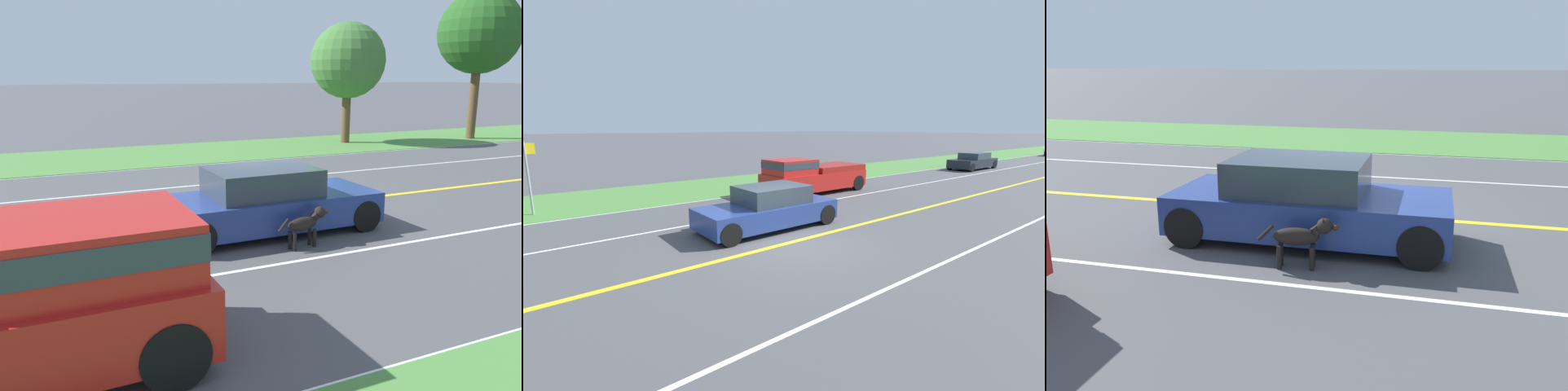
{
  "view_description": "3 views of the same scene",
  "coord_description": "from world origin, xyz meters",
  "views": [
    {
      "loc": [
        11.08,
        -4.84,
        3.26
      ],
      "look_at": [
        1.99,
        -0.67,
        0.9
      ],
      "focal_mm": 35.0,
      "sensor_mm": 36.0,
      "label": 1
    },
    {
      "loc": [
        -7.46,
        6.06,
        3.27
      ],
      "look_at": [
        1.38,
        -0.8,
        1.07
      ],
      "focal_mm": 24.0,
      "sensor_mm": 36.0,
      "label": 2
    },
    {
      "loc": [
        9.59,
        1.67,
        2.93
      ],
      "look_at": [
        1.58,
        -0.36,
        0.75
      ],
      "focal_mm": 35.0,
      "sensor_mm": 36.0,
      "label": 3
    }
  ],
  "objects": [
    {
      "name": "roadside_tree_left_far",
      "position": [
        -8.76,
        16.47,
        5.38
      ],
      "size": [
        4.14,
        4.14,
        7.48
      ],
      "color": "brown",
      "rests_on": "ground"
    },
    {
      "name": "roadside_tree_left_near",
      "position": [
        -10.11,
        9.5,
        3.96
      ],
      "size": [
        3.6,
        3.6,
        5.78
      ],
      "color": "brown",
      "rests_on": "ground"
    },
    {
      "name": "ego_car",
      "position": [
        1.63,
        -0.35,
        0.65
      ],
      "size": [
        1.92,
        4.6,
        1.4
      ],
      "color": "navy",
      "rests_on": "ground"
    },
    {
      "name": "grass_verge_left",
      "position": [
        -10.0,
        0.0,
        0.01
      ],
      "size": [
        6.0,
        160.0,
        0.03
      ],
      "primitive_type": "cube",
      "color": "#4C843D",
      "rests_on": "ground"
    },
    {
      "name": "ground_plane",
      "position": [
        0.0,
        0.0,
        0.0
      ],
      "size": [
        400.0,
        400.0,
        0.0
      ],
      "primitive_type": "plane",
      "color": "#4C4C4F"
    },
    {
      "name": "centre_divider_line",
      "position": [
        0.0,
        0.0,
        0.0
      ],
      "size": [
        0.18,
        160.0,
        0.01
      ],
      "primitive_type": "cube",
      "color": "yellow",
      "rests_on": "ground"
    },
    {
      "name": "lane_dash_oncoming",
      "position": [
        -3.5,
        0.0,
        0.0
      ],
      "size": [
        0.1,
        160.0,
        0.01
      ],
      "primitive_type": "cube",
      "color": "white",
      "rests_on": "ground"
    },
    {
      "name": "lane_edge_line_left",
      "position": [
        -7.0,
        0.0,
        0.0
      ],
      "size": [
        0.14,
        160.0,
        0.01
      ],
      "primitive_type": "cube",
      "color": "white",
      "rests_on": "ground"
    },
    {
      "name": "dog",
      "position": [
        2.87,
        -0.1,
        0.49
      ],
      "size": [
        0.35,
        1.2,
        0.79
      ],
      "rotation": [
        0.0,
        0.0,
        0.14
      ],
      "color": "black",
      "rests_on": "ground"
    },
    {
      "name": "lane_dash_same_dir",
      "position": [
        3.5,
        0.0,
        0.0
      ],
      "size": [
        0.1,
        160.0,
        0.01
      ],
      "primitive_type": "cube",
      "color": "white",
      "rests_on": "ground"
    },
    {
      "name": "lane_edge_line_right",
      "position": [
        7.0,
        0.0,
        0.0
      ],
      "size": [
        0.14,
        160.0,
        0.01
      ],
      "primitive_type": "cube",
      "color": "white",
      "rests_on": "ground"
    }
  ]
}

